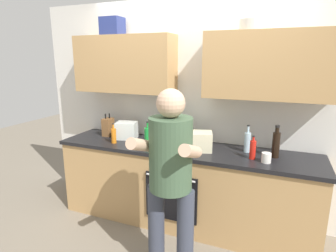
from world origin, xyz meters
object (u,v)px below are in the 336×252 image
(bottle_soy, at_px, (276,144))
(knife_block, at_px, (108,127))
(bottle_oil, at_px, (163,137))
(grocery_bag_rice, at_px, (200,141))
(potted_herb, at_px, (180,131))
(grocery_bag_produce, at_px, (127,130))
(bottle_water, at_px, (247,142))
(bottle_wine, at_px, (158,134))
(bottle_hotsauce, at_px, (253,149))
(bottle_soda, at_px, (148,137))
(person_standing, at_px, (170,173))
(cup_coffee, at_px, (266,158))
(bottle_juice, at_px, (114,135))

(bottle_soy, relative_size, knife_block, 1.15)
(bottle_oil, xyz_separation_m, knife_block, (-0.82, 0.20, -0.00))
(bottle_oil, bearing_deg, grocery_bag_rice, 10.00)
(bottle_soy, relative_size, potted_herb, 1.18)
(grocery_bag_rice, bearing_deg, grocery_bag_produce, 173.80)
(bottle_water, relative_size, potted_herb, 1.05)
(bottle_wine, relative_size, bottle_oil, 0.75)
(bottle_hotsauce, height_order, bottle_soda, bottle_soda)
(bottle_oil, xyz_separation_m, potted_herb, (0.13, 0.21, 0.04))
(bottle_soy, relative_size, bottle_soda, 1.12)
(bottle_hotsauce, bearing_deg, bottle_wine, 170.11)
(bottle_soy, bearing_deg, person_standing, -130.64)
(bottle_wine, bearing_deg, bottle_oil, -54.39)
(knife_block, height_order, grocery_bag_produce, knife_block)
(bottle_oil, bearing_deg, grocery_bag_produce, 162.58)
(bottle_soda, distance_m, grocery_bag_rice, 0.56)
(person_standing, height_order, potted_herb, person_standing)
(bottle_soy, bearing_deg, bottle_soda, -172.80)
(cup_coffee, distance_m, grocery_bag_produce, 1.62)
(bottle_oil, xyz_separation_m, cup_coffee, (1.06, -0.04, -0.07))
(person_standing, height_order, bottle_soy, person_standing)
(bottle_soda, bearing_deg, bottle_oil, 9.40)
(bottle_water, bearing_deg, bottle_soda, -167.43)
(grocery_bag_produce, xyz_separation_m, grocery_bag_rice, (0.94, -0.10, -0.00))
(person_standing, height_order, bottle_oil, person_standing)
(bottle_water, relative_size, bottle_soda, 1.00)
(person_standing, bearing_deg, potted_herb, 105.27)
(knife_block, xyz_separation_m, grocery_bag_rice, (1.21, -0.13, -0.01))
(grocery_bag_produce, distance_m, grocery_bag_rice, 0.94)
(bottle_water, distance_m, potted_herb, 0.74)
(knife_block, xyz_separation_m, grocery_bag_produce, (0.28, -0.02, -0.01))
(person_standing, distance_m, bottle_hotsauce, 0.93)
(grocery_bag_rice, bearing_deg, knife_block, 174.08)
(potted_herb, distance_m, grocery_bag_rice, 0.30)
(bottle_wine, height_order, knife_block, knife_block)
(bottle_hotsauce, bearing_deg, bottle_soy, 32.16)
(bottle_soy, height_order, knife_block, bottle_soy)
(bottle_water, bearing_deg, knife_block, -179.79)
(bottle_hotsauce, relative_size, grocery_bag_rice, 0.91)
(bottle_water, height_order, bottle_oil, bottle_water)
(person_standing, distance_m, bottle_water, 1.06)
(bottle_water, relative_size, bottle_juice, 1.24)
(bottle_water, relative_size, cup_coffee, 3.08)
(bottle_soda, relative_size, knife_block, 1.02)
(knife_block, bearing_deg, bottle_wine, 0.25)
(person_standing, distance_m, bottle_soy, 1.16)
(person_standing, relative_size, bottle_wine, 8.00)
(bottle_soy, bearing_deg, grocery_bag_produce, 178.85)
(bottle_water, height_order, grocery_bag_produce, bottle_water)
(bottle_oil, relative_size, bottle_hotsauce, 1.18)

